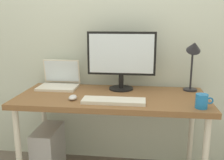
% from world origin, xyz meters
% --- Properties ---
extents(back_wall, '(4.40, 0.04, 2.60)m').
position_xyz_m(back_wall, '(0.00, 0.38, 1.30)').
color(back_wall, silver).
rests_on(back_wall, ground_plane).
extents(desk, '(1.44, 0.63, 0.73)m').
position_xyz_m(desk, '(0.00, 0.00, 0.66)').
color(desk, brown).
rests_on(desk, ground_plane).
extents(monitor, '(0.55, 0.20, 0.47)m').
position_xyz_m(monitor, '(0.05, 0.18, 1.00)').
color(monitor, black).
rests_on(monitor, desk).
extents(laptop, '(0.32, 0.26, 0.23)m').
position_xyz_m(laptop, '(-0.48, 0.20, 0.78)').
color(laptop, silver).
rests_on(laptop, desk).
extents(desk_lamp, '(0.11, 0.16, 0.43)m').
position_xyz_m(desk_lamp, '(0.62, 0.18, 1.03)').
color(desk_lamp, '#232328').
rests_on(desk_lamp, desk).
extents(keyboard, '(0.44, 0.14, 0.02)m').
position_xyz_m(keyboard, '(0.03, -0.18, 0.74)').
color(keyboard, silver).
rests_on(keyboard, desk).
extents(mouse, '(0.06, 0.09, 0.03)m').
position_xyz_m(mouse, '(-0.27, -0.15, 0.74)').
color(mouse, silver).
rests_on(mouse, desk).
extents(coffee_mug, '(0.11, 0.08, 0.09)m').
position_xyz_m(coffee_mug, '(0.61, -0.23, 0.77)').
color(coffee_mug, '#1E72BF').
rests_on(coffee_mug, desk).
extents(computer_tower, '(0.18, 0.36, 0.42)m').
position_xyz_m(computer_tower, '(-0.54, 0.01, 0.21)').
color(computer_tower, '#B2B2B7').
rests_on(computer_tower, ground_plane).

